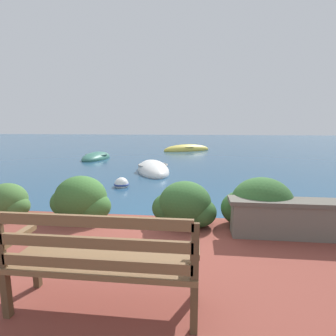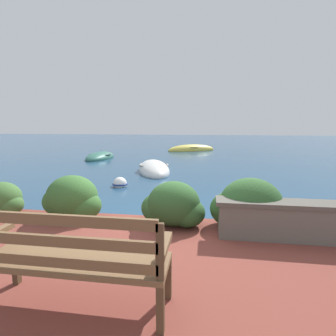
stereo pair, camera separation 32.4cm
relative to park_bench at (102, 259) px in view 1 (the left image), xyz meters
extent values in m
plane|color=navy|center=(0.38, 2.41, -0.71)|extent=(80.00, 80.00, 0.00)
cube|color=brown|center=(-0.78, 0.26, -0.29)|extent=(0.06, 0.06, 0.40)
cube|color=brown|center=(0.78, 0.26, -0.29)|extent=(0.06, 0.06, 0.40)
cube|color=brown|center=(-0.78, -0.16, -0.29)|extent=(0.06, 0.06, 0.40)
cube|color=brown|center=(0.78, -0.16, -0.29)|extent=(0.06, 0.06, 0.40)
cube|color=brown|center=(0.00, 0.05, -0.06)|extent=(1.62, 0.48, 0.05)
cube|color=brown|center=(0.00, -0.16, 0.04)|extent=(1.54, 0.04, 0.09)
cube|color=brown|center=(0.00, -0.16, 0.22)|extent=(1.54, 0.04, 0.09)
cube|color=brown|center=(0.00, -0.16, 0.39)|extent=(1.54, 0.04, 0.09)
cube|color=brown|center=(-0.78, -0.16, 0.19)|extent=(0.06, 0.04, 0.45)
cube|color=brown|center=(0.78, -0.16, 0.19)|extent=(0.06, 0.04, 0.45)
cube|color=brown|center=(-0.78, 0.05, 0.14)|extent=(0.07, 0.43, 0.05)
cube|color=brown|center=(0.78, 0.05, 0.14)|extent=(0.07, 0.43, 0.05)
cube|color=#666056|center=(2.36, 1.77, -0.24)|extent=(2.10, 0.35, 0.48)
cube|color=#565249|center=(2.36, 1.77, 0.03)|extent=(2.20, 0.39, 0.06)
ellipsoid|color=#426B33|center=(-2.52, 2.13, -0.19)|extent=(0.69, 0.62, 0.59)
ellipsoid|color=#426B33|center=(-2.71, 2.18, -0.28)|extent=(0.52, 0.47, 0.41)
ellipsoid|color=#426B33|center=(-2.34, 2.10, -0.30)|extent=(0.48, 0.43, 0.38)
ellipsoid|color=#38662D|center=(-1.16, 2.13, -0.11)|extent=(0.88, 0.79, 0.75)
ellipsoid|color=#38662D|center=(-1.40, 2.20, -0.22)|extent=(0.66, 0.59, 0.53)
ellipsoid|color=#38662D|center=(-0.94, 2.09, -0.24)|extent=(0.61, 0.55, 0.48)
ellipsoid|color=#2D5628|center=(0.61, 2.06, -0.13)|extent=(0.84, 0.76, 0.71)
ellipsoid|color=#2D5628|center=(0.38, 2.13, -0.23)|extent=(0.63, 0.57, 0.50)
ellipsoid|color=#2D5628|center=(0.82, 2.02, -0.25)|extent=(0.59, 0.53, 0.46)
ellipsoid|color=#2D5628|center=(1.80, 2.06, -0.08)|extent=(0.94, 0.85, 0.80)
ellipsoid|color=#2D5628|center=(1.54, 2.13, -0.20)|extent=(0.71, 0.64, 0.57)
ellipsoid|color=#2D5628|center=(2.03, 2.01, -0.23)|extent=(0.66, 0.60, 0.52)
ellipsoid|color=silver|center=(-0.88, 7.86, -0.65)|extent=(1.95, 3.06, 0.75)
torus|color=gray|center=(-0.88, 7.86, -0.44)|extent=(1.45, 1.45, 0.07)
cube|color=#846647|center=(-1.01, 8.26, -0.47)|extent=(0.90, 0.39, 0.04)
cube|color=#846647|center=(-0.77, 7.52, -0.47)|extent=(0.90, 0.39, 0.04)
ellipsoid|color=#336B5B|center=(-4.49, 11.26, -0.66)|extent=(1.21, 2.60, 0.63)
torus|color=#304F46|center=(-4.49, 11.26, -0.49)|extent=(1.17, 1.17, 0.07)
cube|color=#846647|center=(-4.48, 11.64, -0.52)|extent=(0.90, 0.15, 0.04)
cube|color=#846647|center=(-4.50, 10.94, -0.52)|extent=(0.90, 0.15, 0.04)
ellipsoid|color=#DBC64C|center=(0.11, 16.02, -0.65)|extent=(3.47, 2.56, 0.76)
torus|color=olive|center=(0.11, 16.02, -0.44)|extent=(1.45, 1.45, 0.07)
cube|color=#846647|center=(0.55, 16.27, -0.47)|extent=(0.51, 0.79, 0.04)
cube|color=#846647|center=(-0.26, 15.82, -0.47)|extent=(0.51, 0.79, 0.04)
sphere|color=white|center=(-1.40, 5.35, -0.63)|extent=(0.41, 0.41, 0.41)
torus|color=navy|center=(-1.40, 5.35, -0.63)|extent=(0.45, 0.45, 0.05)
camera|label=1|loc=(0.78, -1.98, 1.13)|focal=28.00mm
camera|label=2|loc=(1.10, -1.94, 1.13)|focal=28.00mm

